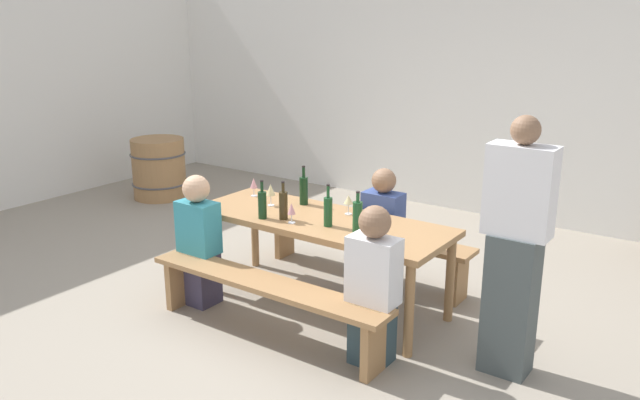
# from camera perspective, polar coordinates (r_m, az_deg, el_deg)

# --- Properties ---
(ground_plane) EXTENTS (24.00, 24.00, 0.00)m
(ground_plane) POSITION_cam_1_polar(r_m,az_deg,el_deg) (5.43, 0.00, -9.15)
(ground_plane) COLOR gray
(back_wall) EXTENTS (14.00, 0.20, 3.20)m
(back_wall) POSITION_cam_1_polar(r_m,az_deg,el_deg) (7.84, 14.13, 10.41)
(back_wall) COLOR silver
(back_wall) RESTS_ON ground
(tasting_table) EXTENTS (2.15, 0.80, 0.75)m
(tasting_table) POSITION_cam_1_polar(r_m,az_deg,el_deg) (5.18, 0.00, -2.41)
(tasting_table) COLOR #9E7247
(tasting_table) RESTS_ON ground
(bench_near) EXTENTS (2.05, 0.30, 0.45)m
(bench_near) POSITION_cam_1_polar(r_m,az_deg,el_deg) (4.78, -4.88, -8.18)
(bench_near) COLOR #9E7247
(bench_near) RESTS_ON ground
(bench_far) EXTENTS (2.05, 0.30, 0.45)m
(bench_far) POSITION_cam_1_polar(r_m,az_deg,el_deg) (5.84, 3.97, -3.56)
(bench_far) COLOR #9E7247
(bench_far) RESTS_ON ground
(wine_bottle_0) EXTENTS (0.07, 0.07, 0.31)m
(wine_bottle_0) POSITION_cam_1_polar(r_m,az_deg,el_deg) (5.13, -5.13, -0.37)
(wine_bottle_0) COLOR #143319
(wine_bottle_0) RESTS_ON tasting_table
(wine_bottle_1) EXTENTS (0.07, 0.07, 0.33)m
(wine_bottle_1) POSITION_cam_1_polar(r_m,az_deg,el_deg) (4.93, 0.72, -0.96)
(wine_bottle_1) COLOR #194723
(wine_bottle_1) RESTS_ON tasting_table
(wine_bottle_2) EXTENTS (0.07, 0.07, 0.32)m
(wine_bottle_2) POSITION_cam_1_polar(r_m,az_deg,el_deg) (4.78, 3.34, -1.49)
(wine_bottle_2) COLOR #194723
(wine_bottle_2) RESTS_ON tasting_table
(wine_bottle_3) EXTENTS (0.07, 0.07, 0.31)m
(wine_bottle_3) POSITION_cam_1_polar(r_m,az_deg,el_deg) (5.10, -3.27, -0.42)
(wine_bottle_3) COLOR #332814
(wine_bottle_3) RESTS_ON tasting_table
(wine_bottle_4) EXTENTS (0.07, 0.07, 0.34)m
(wine_bottle_4) POSITION_cam_1_polar(r_m,az_deg,el_deg) (5.49, -1.45, 0.90)
(wine_bottle_4) COLOR #143319
(wine_bottle_4) RESTS_ON tasting_table
(wine_glass_0) EXTENTS (0.08, 0.08, 0.16)m
(wine_glass_0) POSITION_cam_1_polar(r_m,az_deg,el_deg) (5.22, 2.53, -0.02)
(wine_glass_0) COLOR silver
(wine_glass_0) RESTS_ON tasting_table
(wine_glass_1) EXTENTS (0.07, 0.07, 0.17)m
(wine_glass_1) POSITION_cam_1_polar(r_m,az_deg,el_deg) (5.77, -5.89, 1.44)
(wine_glass_1) COLOR silver
(wine_glass_1) RESTS_ON tasting_table
(wine_glass_2) EXTENTS (0.06, 0.06, 0.16)m
(wine_glass_2) POSITION_cam_1_polar(r_m,az_deg,el_deg) (5.00, -2.54, -0.85)
(wine_glass_2) COLOR silver
(wine_glass_2) RESTS_ON tasting_table
(wine_glass_3) EXTENTS (0.08, 0.08, 0.19)m
(wine_glass_3) POSITION_cam_1_polar(r_m,az_deg,el_deg) (5.46, -4.39, 0.87)
(wine_glass_3) COLOR silver
(wine_glass_3) RESTS_ON tasting_table
(seated_guest_near_0) EXTENTS (0.34, 0.24, 1.10)m
(seated_guest_near_0) POSITION_cam_1_polar(r_m,az_deg,el_deg) (5.34, -10.66, -3.68)
(seated_guest_near_0) COLOR #3A344C
(seated_guest_near_0) RESTS_ON ground
(seated_guest_near_1) EXTENTS (0.34, 0.24, 1.13)m
(seated_guest_near_1) POSITION_cam_1_polar(r_m,az_deg,el_deg) (4.38, 4.73, -7.81)
(seated_guest_near_1) COLOR #2D4149
(seated_guest_near_1) RESTS_ON ground
(seated_guest_far_0) EXTENTS (0.33, 0.24, 1.09)m
(seated_guest_far_0) POSITION_cam_1_polar(r_m,az_deg,el_deg) (5.53, 5.55, -2.87)
(seated_guest_far_0) COLOR navy
(seated_guest_far_0) RESTS_ON ground
(standing_host) EXTENTS (0.42, 0.24, 1.74)m
(standing_host) POSITION_cam_1_polar(r_m,az_deg,el_deg) (4.33, 16.84, -4.62)
(standing_host) COLOR #424C4D
(standing_host) RESTS_ON ground
(wine_barrel) EXTENTS (0.71, 0.71, 0.78)m
(wine_barrel) POSITION_cam_1_polar(r_m,az_deg,el_deg) (8.63, -14.08, 2.75)
(wine_barrel) COLOR #9E7247
(wine_barrel) RESTS_ON ground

